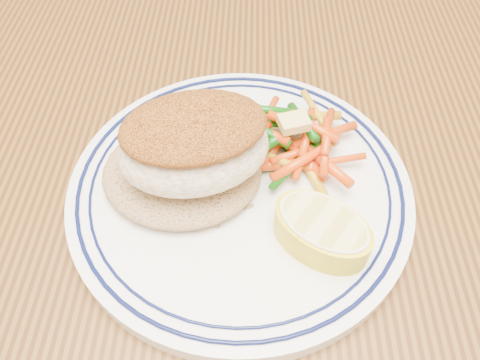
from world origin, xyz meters
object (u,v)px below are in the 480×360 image
plate (240,188)px  vegetable_pile (293,141)px  fish_fillet (194,144)px  dining_table (234,253)px  rice_pilaf (182,169)px  lemon_wedge (322,230)px

plate → vegetable_pile: 0.06m
fish_fillet → dining_table: bearing=2.0°
rice_pilaf → fish_fillet: bearing=-18.3°
plate → fish_fillet: size_ratio=2.13×
vegetable_pile → lemon_wedge: bearing=-79.4°
dining_table → plate: 0.11m
plate → lemon_wedge: bearing=-41.2°
dining_table → vegetable_pile: (0.05, 0.03, 0.13)m
vegetable_pile → plate: bearing=-140.5°
fish_fillet → lemon_wedge: bearing=-29.4°
dining_table → rice_pilaf: bearing=175.4°
plate → rice_pilaf: (-0.04, 0.00, 0.02)m
fish_fillet → lemon_wedge: 0.11m
rice_pilaf → vegetable_pile: size_ratio=1.11×
rice_pilaf → dining_table: bearing=-4.6°
fish_fillet → plate: bearing=-1.0°
rice_pilaf → fish_fillet: fish_fillet is taller
vegetable_pile → lemon_wedge: (0.02, -0.08, 0.00)m
rice_pilaf → lemon_wedge: size_ratio=1.36×
fish_fillet → rice_pilaf: bearing=161.7°
plate → rice_pilaf: bearing=174.2°
dining_table → lemon_wedge: lemon_wedge is taller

